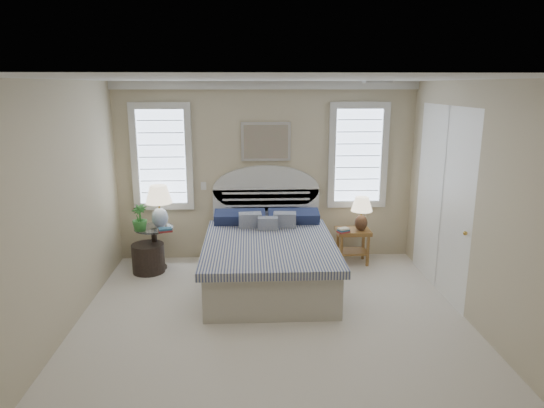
{
  "coord_description": "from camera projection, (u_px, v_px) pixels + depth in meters",
  "views": [
    {
      "loc": [
        -0.25,
        -4.77,
        2.65
      ],
      "look_at": [
        0.02,
        1.0,
        1.22
      ],
      "focal_mm": 32.0,
      "sensor_mm": 36.0,
      "label": 1
    }
  ],
  "objects": [
    {
      "name": "wall_left",
      "position": [
        50.0,
        218.0,
        4.84
      ],
      "size": [
        0.02,
        5.0,
        2.7
      ],
      "primitive_type": "cube",
      "color": "#C2B291",
      "rests_on": "floor"
    },
    {
      "name": "potted_plant",
      "position": [
        140.0,
        218.0,
        6.83
      ],
      "size": [
        0.26,
        0.26,
        0.38
      ],
      "primitive_type": "imported",
      "rotation": [
        0.0,
        0.0,
        -0.24
      ],
      "color": "#2C6E2D",
      "rests_on": "side_table_left"
    },
    {
      "name": "window_left",
      "position": [
        162.0,
        157.0,
        7.22
      ],
      "size": [
        0.9,
        0.06,
        1.6
      ],
      "primitive_type": "cube",
      "color": "silver",
      "rests_on": "wall_back"
    },
    {
      "name": "books_left",
      "position": [
        165.0,
        230.0,
        6.83
      ],
      "size": [
        0.22,
        0.18,
        0.05
      ],
      "rotation": [
        0.0,
        0.0,
        0.26
      ],
      "color": "maroon",
      "rests_on": "side_table_left"
    },
    {
      "name": "crown_molding",
      "position": [
        266.0,
        85.0,
        7.02
      ],
      "size": [
        4.5,
        0.08,
        0.12
      ],
      "primitive_type": "cube",
      "color": "silver",
      "rests_on": "wall_back"
    },
    {
      "name": "switch_plate",
      "position": [
        204.0,
        186.0,
        7.36
      ],
      "size": [
        0.08,
        0.01,
        0.12
      ],
      "primitive_type": "cube",
      "color": "silver",
      "rests_on": "wall_back"
    },
    {
      "name": "wall_back",
      "position": [
        266.0,
        172.0,
        7.37
      ],
      "size": [
        4.5,
        0.02,
        2.7
      ],
      "primitive_type": "cube",
      "color": "#C2B291",
      "rests_on": "floor"
    },
    {
      "name": "side_table_left",
      "position": [
        155.0,
        244.0,
        7.09
      ],
      "size": [
        0.56,
        0.56,
        0.63
      ],
      "color": "black",
      "rests_on": "floor"
    },
    {
      "name": "wall_right",
      "position": [
        490.0,
        213.0,
        5.05
      ],
      "size": [
        0.02,
        5.0,
        2.7
      ],
      "primitive_type": "cube",
      "color": "#C2B291",
      "rests_on": "floor"
    },
    {
      "name": "nightstand_right",
      "position": [
        353.0,
        239.0,
        7.32
      ],
      "size": [
        0.5,
        0.4,
        0.53
      ],
      "color": "brown",
      "rests_on": "floor"
    },
    {
      "name": "lamp_left",
      "position": [
        159.0,
        202.0,
        6.97
      ],
      "size": [
        0.44,
        0.44,
        0.62
      ],
      "rotation": [
        0.0,
        0.0,
        0.18
      ],
      "color": "white",
      "rests_on": "side_table_left"
    },
    {
      "name": "lamp_right",
      "position": [
        362.0,
        210.0,
        7.18
      ],
      "size": [
        0.32,
        0.32,
        0.51
      ],
      "rotation": [
        0.0,
        0.0,
        -0.0
      ],
      "color": "black",
      "rests_on": "nightstand_right"
    },
    {
      "name": "hvac_vent",
      "position": [
        377.0,
        82.0,
        5.46
      ],
      "size": [
        0.3,
        0.2,
        0.02
      ],
      "primitive_type": "cube",
      "color": "#B2B2B2",
      "rests_on": "ceiling"
    },
    {
      "name": "bed",
      "position": [
        269.0,
        256.0,
        6.59
      ],
      "size": [
        1.72,
        2.28,
        1.47
      ],
      "color": "#B6AFA0",
      "rests_on": "floor"
    },
    {
      "name": "floor_pot",
      "position": [
        148.0,
        258.0,
        7.0
      ],
      "size": [
        0.58,
        0.58,
        0.42
      ],
      "primitive_type": "cylinder",
      "rotation": [
        0.0,
        0.0,
        0.3
      ],
      "color": "black",
      "rests_on": "floor"
    },
    {
      "name": "books_right",
      "position": [
        343.0,
        230.0,
        7.13
      ],
      "size": [
        0.2,
        0.18,
        0.07
      ],
      "rotation": [
        0.0,
        0.0,
        0.4
      ],
      "color": "maroon",
      "rests_on": "nightstand_right"
    },
    {
      "name": "window_right",
      "position": [
        358.0,
        156.0,
        7.35
      ],
      "size": [
        0.9,
        0.06,
        1.6
      ],
      "primitive_type": "cube",
      "color": "silver",
      "rests_on": "wall_back"
    },
    {
      "name": "closet_door",
      "position": [
        442.0,
        200.0,
        6.25
      ],
      "size": [
        0.02,
        1.8,
        2.4
      ],
      "primitive_type": "cube",
      "color": "white",
      "rests_on": "floor"
    },
    {
      "name": "painting",
      "position": [
        266.0,
        142.0,
        7.22
      ],
      "size": [
        0.74,
        0.04,
        0.58
      ],
      "primitive_type": "cube",
      "color": "silver",
      "rests_on": "wall_back"
    },
    {
      "name": "floor",
      "position": [
        274.0,
        335.0,
        5.27
      ],
      "size": [
        4.5,
        5.0,
        0.01
      ],
      "primitive_type": "cube",
      "color": "beige",
      "rests_on": "ground"
    },
    {
      "name": "ceiling",
      "position": [
        275.0,
        79.0,
        4.62
      ],
      "size": [
        4.5,
        5.0,
        0.01
      ],
      "primitive_type": "cube",
      "color": "silver",
      "rests_on": "wall_back"
    }
  ]
}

